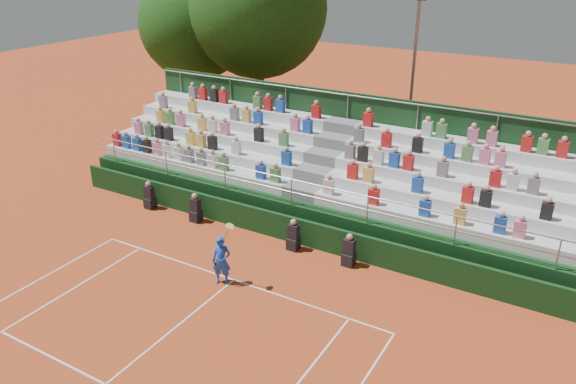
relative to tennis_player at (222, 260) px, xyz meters
The scene contains 8 objects.
ground 0.91m from the tennis_player, 54.93° to the left, with size 90.00×90.00×0.00m, color #BB461F.
courtside_wall 3.53m from the tennis_player, 86.45° to the left, with size 20.00×0.15×1.00m, color black.
line_officials 3.38m from the tennis_player, 114.45° to the left, with size 9.38×0.40×1.19m.
grandstand 6.75m from the tennis_player, 88.25° to the left, with size 20.00×5.20×4.40m.
tennis_player is the anchor object (origin of this frame).
tree_west 18.30m from the tennis_player, 130.55° to the left, with size 6.25×6.25×9.05m.
tree_east 16.53m from the tennis_player, 118.24° to the left, with size 7.26×7.26×10.57m.
floodlight_mast 14.23m from the tennis_player, 84.40° to the left, with size 0.60×0.25×8.07m.
Camera 1 is at (9.35, -12.52, 9.99)m, focal length 35.00 mm.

